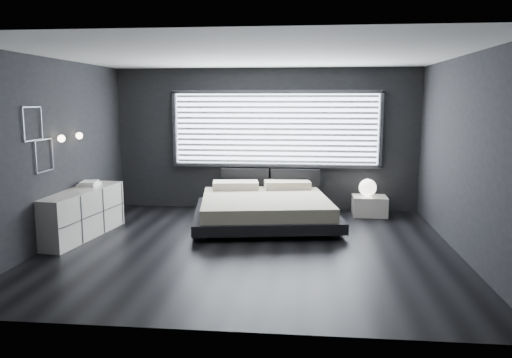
# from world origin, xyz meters

# --- Properties ---
(room) EXTENTS (6.04, 6.00, 2.80)m
(room) POSITION_xyz_m (0.00, 0.00, 1.40)
(room) COLOR black
(room) RESTS_ON ground
(window) EXTENTS (4.14, 0.09, 1.52)m
(window) POSITION_xyz_m (0.20, 2.70, 1.61)
(window) COLOR white
(window) RESTS_ON ground
(headboard) EXTENTS (1.96, 0.16, 0.52)m
(headboard) POSITION_xyz_m (0.10, 2.64, 0.57)
(headboard) COLOR black
(headboard) RESTS_ON ground
(sconce_near) EXTENTS (0.18, 0.11, 0.11)m
(sconce_near) POSITION_xyz_m (-2.88, 0.05, 1.60)
(sconce_near) COLOR silver
(sconce_near) RESTS_ON ground
(sconce_far) EXTENTS (0.18, 0.11, 0.11)m
(sconce_far) POSITION_xyz_m (-2.88, 0.65, 1.60)
(sconce_far) COLOR silver
(sconce_far) RESTS_ON ground
(wall_art_upper) EXTENTS (0.01, 0.48, 0.48)m
(wall_art_upper) POSITION_xyz_m (-2.98, -0.55, 1.85)
(wall_art_upper) COLOR #47474C
(wall_art_upper) RESTS_ON ground
(wall_art_lower) EXTENTS (0.01, 0.48, 0.48)m
(wall_art_lower) POSITION_xyz_m (-2.98, -0.30, 1.38)
(wall_art_lower) COLOR #47474C
(wall_art_lower) RESTS_ON ground
(bed) EXTENTS (2.78, 2.69, 0.63)m
(bed) POSITION_xyz_m (0.09, 1.48, 0.29)
(bed) COLOR black
(bed) RESTS_ON ground
(nightstand) EXTENTS (0.64, 0.54, 0.37)m
(nightstand) POSITION_xyz_m (2.02, 2.31, 0.19)
(nightstand) COLOR silver
(nightstand) RESTS_ON ground
(orb_lamp) EXTENTS (0.33, 0.33, 0.33)m
(orb_lamp) POSITION_xyz_m (1.98, 2.33, 0.54)
(orb_lamp) COLOR white
(orb_lamp) RESTS_ON nightstand
(dresser) EXTENTS (0.77, 1.95, 0.76)m
(dresser) POSITION_xyz_m (-2.78, 0.31, 0.38)
(dresser) COLOR silver
(dresser) RESTS_ON ground
(book_stack) EXTENTS (0.31, 0.39, 0.08)m
(book_stack) POSITION_xyz_m (-2.80, 0.74, 0.80)
(book_stack) COLOR white
(book_stack) RESTS_ON dresser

